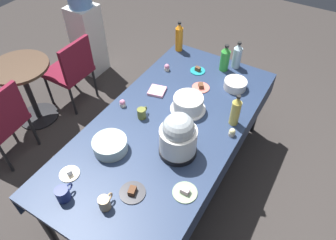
{
  "coord_description": "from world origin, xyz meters",
  "views": [
    {
      "loc": [
        -1.46,
        -0.87,
        2.53
      ],
      "look_at": [
        0.0,
        0.0,
        0.8
      ],
      "focal_mm": 32.85,
      "sensor_mm": 36.0,
      "label": 1
    }
  ],
  "objects": [
    {
      "name": "paper_napkin_stack",
      "position": [
        0.29,
        0.29,
        0.76
      ],
      "size": [
        0.17,
        0.17,
        0.02
      ],
      "primitive_type": "cube",
      "rotation": [
        0.0,
        0.0,
        0.24
      ],
      "color": "pink",
      "rests_on": "potluck_table"
    },
    {
      "name": "coffee_mug_tan",
      "position": [
        -0.82,
        -0.03,
        0.8
      ],
      "size": [
        0.12,
        0.08,
        0.09
      ],
      "color": "tan",
      "rests_on": "potluck_table"
    },
    {
      "name": "potluck_table",
      "position": [
        0.0,
        0.0,
        0.69
      ],
      "size": [
        2.2,
        1.1,
        0.75
      ],
      "color": "navy",
      "rests_on": "ground"
    },
    {
      "name": "soda_bottle_ginger_ale",
      "position": [
        0.29,
        -0.44,
        0.88
      ],
      "size": [
        0.07,
        0.07,
        0.29
      ],
      "color": "gold",
      "rests_on": "potluck_table"
    },
    {
      "name": "dessert_plate_cream",
      "position": [
        -0.76,
        0.34,
        0.76
      ],
      "size": [
        0.14,
        0.14,
        0.05
      ],
      "color": "beige",
      "rests_on": "potluck_table"
    },
    {
      "name": "coffee_mug_olive",
      "position": [
        -0.04,
        0.22,
        0.79
      ],
      "size": [
        0.11,
        0.07,
        0.09
      ],
      "color": "olive",
      "rests_on": "potluck_table"
    },
    {
      "name": "dessert_plate_teal",
      "position": [
        0.76,
        0.12,
        0.76
      ],
      "size": [
        0.14,
        0.14,
        0.05
      ],
      "color": "teal",
      "rests_on": "potluck_table"
    },
    {
      "name": "dessert_plate_sage",
      "position": [
        -0.48,
        -0.42,
        0.76
      ],
      "size": [
        0.17,
        0.17,
        0.05
      ],
      "color": "#8CA87F",
      "rests_on": "potluck_table"
    },
    {
      "name": "maroon_chair_right",
      "position": [
        0.4,
        1.5,
        0.49
      ],
      "size": [
        0.44,
        0.44,
        0.85
      ],
      "color": "maroon",
      "rests_on": "ground"
    },
    {
      "name": "maroon_chair_left",
      "position": [
        -0.54,
        1.5,
        0.49
      ],
      "size": [
        0.48,
        0.48,
        0.85
      ],
      "color": "maroon",
      "rests_on": "ground"
    },
    {
      "name": "soda_bottle_orange_juice",
      "position": [
        0.99,
        0.46,
        0.9
      ],
      "size": [
        0.08,
        0.08,
        0.31
      ],
      "color": "orange",
      "rests_on": "potluck_table"
    },
    {
      "name": "soda_bottle_lime_soda",
      "position": [
        0.91,
        -0.08,
        0.87
      ],
      "size": [
        0.09,
        0.09,
        0.27
      ],
      "color": "green",
      "rests_on": "potluck_table"
    },
    {
      "name": "slow_cooker",
      "position": [
        -0.2,
        -0.21,
        0.92
      ],
      "size": [
        0.28,
        0.28,
        0.37
      ],
      "color": "black",
      "rests_on": "potluck_table"
    },
    {
      "name": "cupcake_cocoa",
      "position": [
        -0.01,
        0.44,
        0.78
      ],
      "size": [
        0.05,
        0.05,
        0.07
      ],
      "color": "beige",
      "rests_on": "potluck_table"
    },
    {
      "name": "cupcake_vanilla",
      "position": [
        0.62,
        0.38,
        0.78
      ],
      "size": [
        0.05,
        0.05,
        0.07
      ],
      "color": "beige",
      "rests_on": "potluck_table"
    },
    {
      "name": "water_cooler",
      "position": [
        1.0,
        1.79,
        0.59
      ],
      "size": [
        0.32,
        0.32,
        1.24
      ],
      "color": "silver",
      "rests_on": "ground"
    },
    {
      "name": "ceramic_snack_bowl",
      "position": [
        0.71,
        -0.28,
        0.79
      ],
      "size": [
        0.2,
        0.2,
        0.08
      ],
      "primitive_type": "cylinder",
      "color": "silver",
      "rests_on": "potluck_table"
    },
    {
      "name": "glass_salad_bowl",
      "position": [
        -0.44,
        0.23,
        0.8
      ],
      "size": [
        0.26,
        0.26,
        0.09
      ],
      "primitive_type": "cylinder",
      "color": "#B2C6BC",
      "rests_on": "potluck_table"
    },
    {
      "name": "coffee_mug_navy",
      "position": [
        -0.91,
        0.23,
        0.8
      ],
      "size": [
        0.13,
        0.09,
        0.1
      ],
      "color": "navy",
      "rests_on": "potluck_table"
    },
    {
      "name": "dessert_plate_coral",
      "position": [
        0.54,
        -0.02,
        0.76
      ],
      "size": [
        0.16,
        0.16,
        0.05
      ],
      "color": "#E07266",
      "rests_on": "potluck_table"
    },
    {
      "name": "round_cafe_table",
      "position": [
        -0.05,
        1.72,
        0.5
      ],
      "size": [
        0.6,
        0.6,
        0.72
      ],
      "color": "#473323",
      "rests_on": "ground"
    },
    {
      "name": "dessert_plate_charcoal",
      "position": [
        -0.66,
        -0.12,
        0.76
      ],
      "size": [
        0.18,
        0.18,
        0.04
      ],
      "color": "#2D2D33",
      "rests_on": "potluck_table"
    },
    {
      "name": "soda_bottle_water",
      "position": [
        1.01,
        -0.16,
        0.87
      ],
      "size": [
        0.08,
        0.08,
        0.27
      ],
      "color": "silver",
      "rests_on": "potluck_table"
    },
    {
      "name": "cupcake_rose",
      "position": [
        0.15,
        -0.48,
        0.78
      ],
      "size": [
        0.05,
        0.05,
        0.07
      ],
      "color": "beige",
      "rests_on": "potluck_table"
    },
    {
      "name": "ground",
      "position": [
        0.0,
        0.0,
        0.0
      ],
      "size": [
        9.0,
        9.0,
        0.0
      ],
      "primitive_type": "plane",
      "color": "#383330"
    },
    {
      "name": "frosted_layer_cake",
      "position": [
        0.23,
        -0.05,
        0.81
      ],
      "size": [
        0.3,
        0.3,
        0.13
      ],
      "color": "silver",
      "rests_on": "potluck_table"
    }
  ]
}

